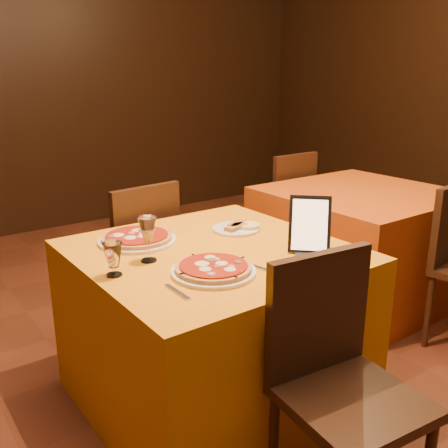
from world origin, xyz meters
TOP-DOWN VIEW (x-y plane):
  - floor at (0.00, 0.00)m, footprint 6.00×7.00m
  - wall_back at (0.00, 3.50)m, footprint 6.00×0.01m
  - main_table at (-0.28, 0.30)m, footprint 1.10×1.10m
  - side_table at (1.16, 0.64)m, footprint 1.10×1.10m
  - chair_main_near at (-0.28, -0.50)m, footprint 0.44×0.44m
  - chair_main_far at (-0.28, 1.14)m, footprint 0.52×0.52m
  - chair_side_far at (1.16, 1.47)m, footprint 0.45×0.45m
  - pizza_near at (-0.43, 0.07)m, footprint 0.33×0.33m
  - pizza_far at (-0.50, 0.58)m, footprint 0.35×0.35m
  - cutlet_dish at (-0.03, 0.45)m, footprint 0.23×0.23m
  - wine_glass at (-0.57, 0.33)m, footprint 0.07×0.07m
  - water_glass at (-0.75, 0.28)m, footprint 0.08×0.08m
  - tablet at (0.04, 0.04)m, footprint 0.19×0.19m
  - knife at (-0.26, 0.02)m, footprint 0.06×0.22m
  - fork_near at (-0.64, 0.00)m, footprint 0.02×0.15m
  - fork_far at (-0.34, 0.70)m, footprint 0.08×0.15m

SIDE VIEW (x-z plane):
  - floor at x=0.00m, z-range -0.01..0.00m
  - main_table at x=-0.28m, z-range 0.00..0.75m
  - side_table at x=1.16m, z-range 0.00..0.75m
  - chair_main_near at x=-0.28m, z-range 0.00..0.91m
  - chair_main_far at x=-0.28m, z-range 0.00..0.91m
  - chair_side_far at x=1.16m, z-range 0.00..0.91m
  - knife at x=-0.26m, z-range 0.75..0.76m
  - fork_near at x=-0.64m, z-range 0.75..0.76m
  - fork_far at x=-0.34m, z-range 0.75..0.76m
  - cutlet_dish at x=-0.03m, z-range 0.75..0.78m
  - pizza_near at x=-0.43m, z-range 0.75..0.78m
  - pizza_far at x=-0.50m, z-range 0.75..0.78m
  - water_glass at x=-0.75m, z-range 0.75..0.88m
  - wine_glass at x=-0.57m, z-range 0.75..0.94m
  - tablet at x=0.04m, z-range 0.75..0.99m
  - wall_back at x=0.00m, z-range 0.00..2.80m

